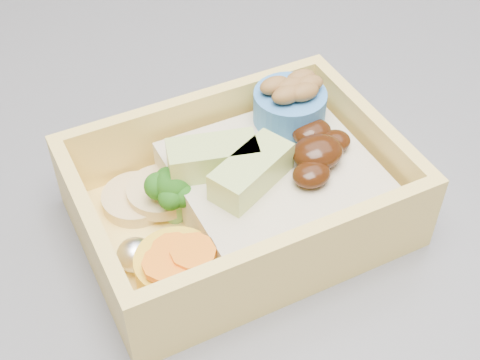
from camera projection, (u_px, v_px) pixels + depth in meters
name	position (u px, v px, depth m)	size (l,w,h in m)	color
bento_box	(248.00, 189.00, 0.42)	(0.20, 0.14, 0.07)	#FFD769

